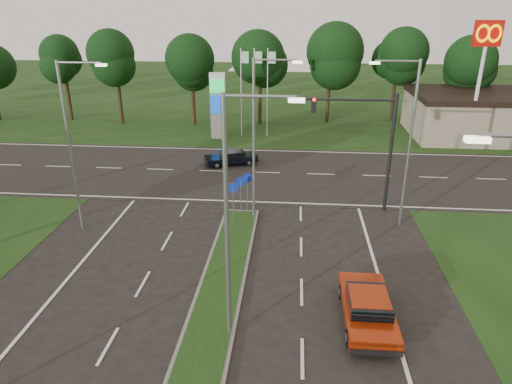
{
  "coord_description": "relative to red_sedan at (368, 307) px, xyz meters",
  "views": [
    {
      "loc": [
        2.97,
        -7.63,
        11.39
      ],
      "look_at": [
        1.03,
        14.81,
        2.2
      ],
      "focal_mm": 32.0,
      "sensor_mm": 36.0,
      "label": 1
    }
  ],
  "objects": [
    {
      "name": "navy_sedan",
      "position": [
        -7.84,
        18.44,
        -0.08
      ],
      "size": [
        4.21,
        2.8,
        1.07
      ],
      "rotation": [
        0.0,
        0.0,
        1.91
      ],
      "color": "black",
      "rests_on": "ground"
    },
    {
      "name": "median_kerb",
      "position": [
        -6.0,
        -3.24,
        -0.6
      ],
      "size": [
        2.0,
        26.0,
        0.12
      ],
      "primitive_type": "cube",
      "color": "slate",
      "rests_on": "ground"
    },
    {
      "name": "commercial_building",
      "position": [
        16.0,
        28.76,
        1.34
      ],
      "size": [
        16.0,
        9.0,
        4.0
      ],
      "primitive_type": "cube",
      "color": "gray",
      "rests_on": "ground"
    },
    {
      "name": "treeline_far",
      "position": [
        -5.9,
        32.7,
        6.17
      ],
      "size": [
        6.0,
        6.0,
        9.9
      ],
      "color": "black",
      "rests_on": "ground"
    },
    {
      "name": "traffic_signal",
      "position": [
        1.19,
        10.76,
        3.99
      ],
      "size": [
        5.1,
        0.42,
        7.0
      ],
      "color": "black",
      "rests_on": "ground"
    },
    {
      "name": "cross_road",
      "position": [
        -6.0,
        16.76,
        -0.66
      ],
      "size": [
        160.0,
        12.0,
        0.02
      ],
      "primitive_type": "cube",
      "color": "black",
      "rests_on": "ground"
    },
    {
      "name": "streetlight_median_near",
      "position": [
        -5.0,
        -1.24,
        4.42
      ],
      "size": [
        2.53,
        0.22,
        9.0
      ],
      "color": "gray",
      "rests_on": "ground"
    },
    {
      "name": "streetlight_left_far",
      "position": [
        -14.3,
        6.76,
        4.42
      ],
      "size": [
        2.53,
        0.22,
        9.0
      ],
      "color": "gray",
      "rests_on": "ground"
    },
    {
      "name": "median_signs",
      "position": [
        -6.0,
        9.16,
        1.05
      ],
      "size": [
        1.16,
        1.76,
        2.38
      ],
      "color": "gray",
      "rests_on": "ground"
    },
    {
      "name": "streetlight_median_far",
      "position": [
        -5.0,
        8.76,
        4.42
      ],
      "size": [
        2.53,
        0.22,
        9.0
      ],
      "color": "gray",
      "rests_on": "ground"
    },
    {
      "name": "gas_pylon",
      "position": [
        -9.79,
        25.81,
        2.54
      ],
      "size": [
        5.8,
        1.26,
        8.0
      ],
      "color": "silver",
      "rests_on": "ground"
    },
    {
      "name": "mcdonalds_sign",
      "position": [
        12.0,
        24.74,
        7.33
      ],
      "size": [
        2.2,
        0.47,
        10.4
      ],
      "color": "silver",
      "rests_on": "ground"
    },
    {
      "name": "red_sedan",
      "position": [
        0.0,
        0.0,
        0.0
      ],
      "size": [
        1.88,
        4.47,
        1.23
      ],
      "rotation": [
        0.0,
        0.0,
        0.0
      ],
      "color": "maroon",
      "rests_on": "ground"
    },
    {
      "name": "streetlight_right_far",
      "position": [
        2.8,
        8.76,
        4.42
      ],
      "size": [
        2.53,
        0.22,
        9.0
      ],
      "rotation": [
        0.0,
        0.0,
        3.14
      ],
      "color": "gray",
      "rests_on": "ground"
    },
    {
      "name": "verge_far",
      "position": [
        -6.0,
        47.76,
        -0.66
      ],
      "size": [
        160.0,
        50.0,
        0.02
      ],
      "primitive_type": "cube",
      "color": "black",
      "rests_on": "ground"
    }
  ]
}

